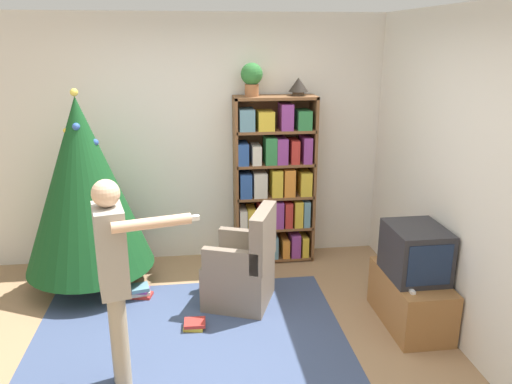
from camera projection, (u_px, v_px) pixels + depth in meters
The scene contains 15 objects.
ground_plane at pixel (217, 358), 3.82m from camera, with size 14.00×14.00×0.00m, color #9E7A56.
wall_back at pixel (204, 141), 5.32m from camera, with size 8.00×0.10×2.60m.
wall_right at pixel (478, 186), 3.68m from camera, with size 0.10×8.00×2.60m.
area_rug at pixel (190, 338), 4.07m from camera, with size 2.54×1.91×0.01m.
bookshelf at pixel (274, 182), 5.30m from camera, with size 0.85×0.32×1.79m.
tv_stand at pixel (410, 299), 4.23m from camera, with size 0.44×0.84×0.45m.
television at pixel (415, 252), 4.10m from camera, with size 0.44×0.53×0.43m.
game_remote at pixel (411, 290), 3.91m from camera, with size 0.04×0.12×0.02m.
christmas_tree at pixel (84, 185), 4.65m from camera, with size 1.20×1.20×1.92m.
armchair at pixel (243, 270), 4.54m from camera, with size 0.73×0.73×0.92m.
standing_person at pixel (115, 272), 3.23m from camera, with size 0.70×0.46×1.52m.
potted_plant at pixel (252, 77), 4.96m from camera, with size 0.22×0.22×0.33m.
table_lamp at pixel (298, 85), 5.05m from camera, with size 0.20×0.20×0.18m.
book_pile_near_tree at pixel (140, 291), 4.70m from camera, with size 0.22×0.19×0.12m.
book_pile_by_chair at pixel (194, 325), 4.20m from camera, with size 0.19×0.17×0.07m.
Camera 1 is at (-0.12, -3.28, 2.35)m, focal length 35.00 mm.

